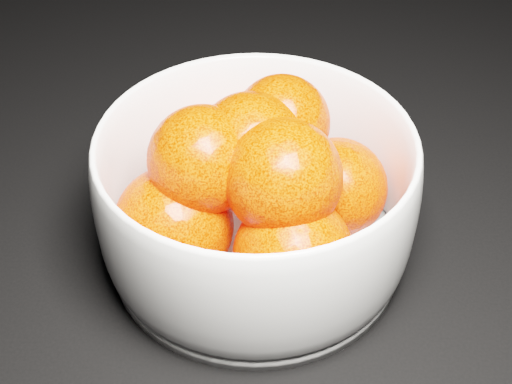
{
  "coord_description": "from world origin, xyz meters",
  "views": [
    {
      "loc": [
        -0.25,
        -0.33,
        0.37
      ],
      "look_at": [
        -0.25,
        0.03,
        0.06
      ],
      "focal_mm": 50.0,
      "sensor_mm": 36.0,
      "label": 1
    }
  ],
  "objects": [
    {
      "name": "bowl",
      "position": [
        -0.25,
        0.03,
        0.05
      ],
      "size": [
        0.21,
        0.21,
        0.1
      ],
      "rotation": [
        0.0,
        0.0,
        -0.35
      ],
      "color": "white",
      "rests_on": "ground"
    },
    {
      "name": "orange_pile",
      "position": [
        -0.25,
        0.02,
        0.07
      ],
      "size": [
        0.18,
        0.18,
        0.12
      ],
      "color": "#FF3107",
      "rests_on": "bowl"
    }
  ]
}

